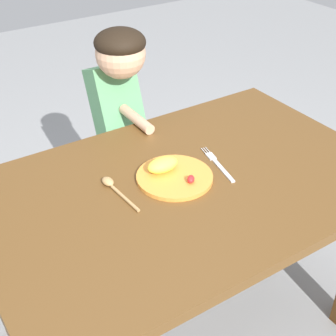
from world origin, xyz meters
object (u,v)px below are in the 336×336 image
(spoon, at_px, (113,187))
(person, at_px, (118,126))
(plate, at_px, (172,174))
(fork, at_px, (218,164))

(spoon, relative_size, person, 0.19)
(plate, bearing_deg, person, 80.92)
(plate, relative_size, person, 0.23)
(fork, relative_size, person, 0.21)
(plate, xyz_separation_m, person, (0.09, 0.54, -0.10))
(fork, height_order, spoon, spoon)
(fork, xyz_separation_m, spoon, (-0.36, 0.07, 0.01))
(plate, height_order, fork, plate)
(plate, height_order, spoon, plate)
(fork, relative_size, spoon, 1.11)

